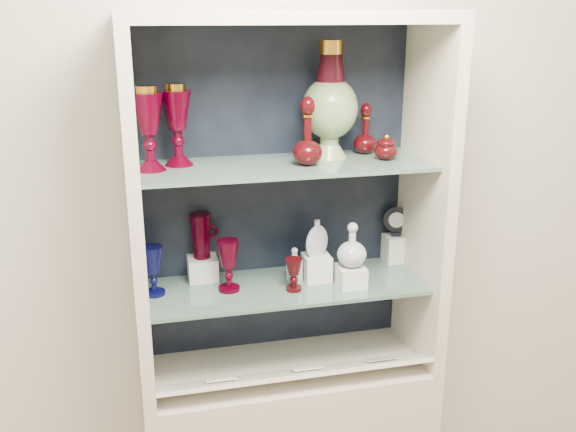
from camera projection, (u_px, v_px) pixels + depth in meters
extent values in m
cube|color=white|center=(273.00, 171.00, 2.26)|extent=(3.50, 0.02, 2.80)
cube|color=black|center=(275.00, 193.00, 2.25)|extent=(0.98, 0.02, 1.15)
cube|color=beige|center=(136.00, 219.00, 1.97)|extent=(0.04, 0.40, 1.15)
cube|color=beige|center=(425.00, 199.00, 2.18)|extent=(0.04, 0.40, 1.15)
cube|color=beige|center=(288.00, 17.00, 1.90)|extent=(1.00, 0.40, 0.04)
cube|color=slate|center=(287.00, 286.00, 2.18)|extent=(0.92, 0.34, 0.01)
cube|color=slate|center=(287.00, 165.00, 2.05)|extent=(0.92, 0.34, 0.01)
cube|color=beige|center=(296.00, 374.00, 2.14)|extent=(0.92, 0.17, 0.09)
cube|color=white|center=(307.00, 369.00, 2.14)|extent=(0.10, 0.06, 0.03)
cube|color=white|center=(221.00, 379.00, 2.08)|extent=(0.10, 0.06, 0.03)
cube|color=white|center=(380.00, 359.00, 2.20)|extent=(0.10, 0.06, 0.03)
cube|color=white|center=(379.00, 359.00, 2.20)|extent=(0.10, 0.06, 0.03)
cube|color=silver|center=(203.00, 268.00, 2.21)|extent=(0.10, 0.10, 0.08)
cube|color=silver|center=(317.00, 267.00, 2.20)|extent=(0.09, 0.09, 0.09)
cube|color=silver|center=(351.00, 276.00, 2.16)|extent=(0.09, 0.09, 0.07)
cube|color=silver|center=(395.00, 248.00, 2.37)|extent=(0.08, 0.08, 0.10)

